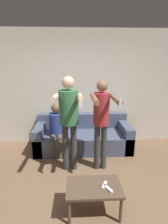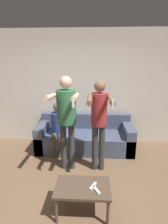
% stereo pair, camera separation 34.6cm
% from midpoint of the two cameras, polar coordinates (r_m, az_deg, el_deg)
% --- Properties ---
extents(ground_plane, '(14.00, 14.00, 0.00)m').
position_cam_midpoint_polar(ground_plane, '(2.81, -5.13, -28.63)').
color(ground_plane, brown).
extents(wall_back, '(6.40, 0.06, 2.70)m').
position_cam_midpoint_polar(wall_back, '(4.26, -4.50, 7.64)').
color(wall_back, silver).
rests_on(wall_back, ground_plane).
extents(couch, '(2.16, 0.84, 0.76)m').
position_cam_midpoint_polar(couch, '(4.13, -2.73, -8.38)').
color(couch, '#4C5670').
rests_on(couch, ground_plane).
extents(person_standing_left, '(0.46, 0.79, 1.75)m').
position_cam_midpoint_polar(person_standing_left, '(3.05, -8.26, -0.47)').
color(person_standing_left, '#383838').
rests_on(person_standing_left, ground_plane).
extents(person_standing_right, '(0.40, 0.78, 1.68)m').
position_cam_midpoint_polar(person_standing_right, '(3.06, 2.52, -1.65)').
color(person_standing_right, '#383838').
rests_on(person_standing_right, ground_plane).
extents(person_seated, '(0.32, 0.54, 1.13)m').
position_cam_midpoint_polar(person_seated, '(3.88, -11.48, -4.76)').
color(person_seated, brown).
rests_on(person_seated, ground_plane).
extents(coffee_table, '(0.72, 0.45, 0.41)m').
position_cam_midpoint_polar(coffee_table, '(2.51, -1.07, -24.09)').
color(coffee_table, brown).
rests_on(coffee_table, ground_plane).
extents(remote_near, '(0.11, 0.15, 0.02)m').
position_cam_midpoint_polar(remote_near, '(2.42, 3.55, -23.84)').
color(remote_near, white).
rests_on(remote_near, coffee_table).
extents(remote_far, '(0.10, 0.15, 0.02)m').
position_cam_midpoint_polar(remote_far, '(2.47, 2.33, -22.88)').
color(remote_far, white).
rests_on(remote_far, coffee_table).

